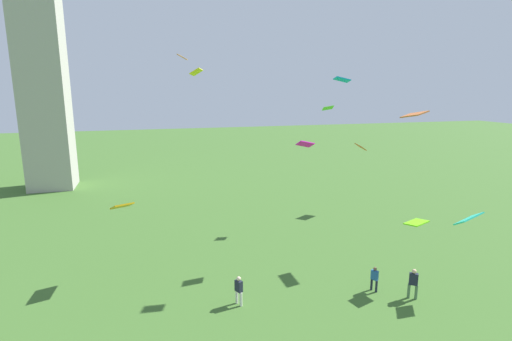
{
  "coord_description": "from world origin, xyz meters",
  "views": [
    {
      "loc": [
        -5.52,
        -2.83,
        12.0
      ],
      "look_at": [
        0.96,
        19.9,
        7.05
      ],
      "focal_mm": 27.34,
      "sensor_mm": 36.0,
      "label": 1
    }
  ],
  "objects_px": {
    "kite_flying_1": "(196,72)",
    "kite_flying_2": "(342,80)",
    "kite_flying_6": "(469,219)",
    "kite_flying_0": "(328,108)",
    "person_4": "(374,278)",
    "kite_flying_9": "(182,57)",
    "person_1": "(413,282)",
    "person_0": "(239,289)",
    "kite_flying_4": "(122,206)",
    "kite_flying_7": "(361,147)",
    "kite_flying_10": "(416,222)",
    "kite_flying_8": "(414,114)",
    "kite_flying_5": "(305,144)"
  },
  "relations": [
    {
      "from": "kite_flying_0",
      "to": "kite_flying_4",
      "type": "bearing_deg",
      "value": -152.84
    },
    {
      "from": "kite_flying_2",
      "to": "kite_flying_7",
      "type": "height_order",
      "value": "kite_flying_2"
    },
    {
      "from": "kite_flying_0",
      "to": "kite_flying_10",
      "type": "xyz_separation_m",
      "value": [
        -0.21,
        -12.91,
        -6.27
      ]
    },
    {
      "from": "kite_flying_1",
      "to": "kite_flying_10",
      "type": "xyz_separation_m",
      "value": [
        12.84,
        -1.47,
        -8.76
      ]
    },
    {
      "from": "kite_flying_4",
      "to": "kite_flying_8",
      "type": "xyz_separation_m",
      "value": [
        20.11,
        -1.12,
        5.41
      ]
    },
    {
      "from": "kite_flying_2",
      "to": "kite_flying_7",
      "type": "xyz_separation_m",
      "value": [
        8.25,
        11.0,
        -6.24
      ]
    },
    {
      "from": "person_4",
      "to": "kite_flying_7",
      "type": "height_order",
      "value": "kite_flying_7"
    },
    {
      "from": "person_1",
      "to": "kite_flying_7",
      "type": "relative_size",
      "value": 1.19
    },
    {
      "from": "kite_flying_8",
      "to": "kite_flying_10",
      "type": "bearing_deg",
      "value": 138.24
    },
    {
      "from": "person_0",
      "to": "kite_flying_1",
      "type": "height_order",
      "value": "kite_flying_1"
    },
    {
      "from": "kite_flying_10",
      "to": "kite_flying_5",
      "type": "bearing_deg",
      "value": -68.51
    },
    {
      "from": "person_0",
      "to": "person_1",
      "type": "distance_m",
      "value": 10.13
    },
    {
      "from": "person_1",
      "to": "kite_flying_8",
      "type": "xyz_separation_m",
      "value": [
        3.98,
        6.23,
        9.2
      ]
    },
    {
      "from": "kite_flying_0",
      "to": "kite_flying_1",
      "type": "distance_m",
      "value": 17.53
    },
    {
      "from": "person_0",
      "to": "kite_flying_5",
      "type": "relative_size",
      "value": 1.41
    },
    {
      "from": "person_0",
      "to": "kite_flying_4",
      "type": "xyz_separation_m",
      "value": [
        -6.24,
        5.21,
        3.86
      ]
    },
    {
      "from": "kite_flying_2",
      "to": "kite_flying_4",
      "type": "xyz_separation_m",
      "value": [
        -13.98,
        1.72,
        -7.77
      ]
    },
    {
      "from": "kite_flying_6",
      "to": "kite_flying_0",
      "type": "bearing_deg",
      "value": 95.3
    },
    {
      "from": "kite_flying_0",
      "to": "kite_flying_9",
      "type": "bearing_deg",
      "value": -149.66
    },
    {
      "from": "kite_flying_7",
      "to": "kite_flying_10",
      "type": "xyz_separation_m",
      "value": [
        -5.07,
        -15.2,
        -2.27
      ]
    },
    {
      "from": "person_4",
      "to": "kite_flying_0",
      "type": "xyz_separation_m",
      "value": [
        2.9,
        12.95,
        9.48
      ]
    },
    {
      "from": "person_0",
      "to": "kite_flying_0",
      "type": "xyz_separation_m",
      "value": [
        11.13,
        12.2,
        9.39
      ]
    },
    {
      "from": "kite_flying_8",
      "to": "kite_flying_1",
      "type": "bearing_deg",
      "value": 91.74
    },
    {
      "from": "person_0",
      "to": "kite_flying_2",
      "type": "height_order",
      "value": "kite_flying_2"
    },
    {
      "from": "kite_flying_4",
      "to": "kite_flying_9",
      "type": "height_order",
      "value": "kite_flying_9"
    },
    {
      "from": "person_1",
      "to": "kite_flying_7",
      "type": "height_order",
      "value": "kite_flying_7"
    },
    {
      "from": "kite_flying_2",
      "to": "kite_flying_6",
      "type": "xyz_separation_m",
      "value": [
        5.46,
        -5.77,
        -7.96
      ]
    },
    {
      "from": "kite_flying_1",
      "to": "kite_flying_0",
      "type": "bearing_deg",
      "value": -26.36
    },
    {
      "from": "kite_flying_5",
      "to": "kite_flying_8",
      "type": "relative_size",
      "value": 0.66
    },
    {
      "from": "person_0",
      "to": "kite_flying_6",
      "type": "xyz_separation_m",
      "value": [
        13.2,
        -2.28,
        3.66
      ]
    },
    {
      "from": "person_0",
      "to": "kite_flying_7",
      "type": "relative_size",
      "value": 1.11
    },
    {
      "from": "person_0",
      "to": "kite_flying_0",
      "type": "distance_m",
      "value": 18.99
    },
    {
      "from": "kite_flying_4",
      "to": "kite_flying_5",
      "type": "height_order",
      "value": "kite_flying_5"
    },
    {
      "from": "kite_flying_4",
      "to": "kite_flying_7",
      "type": "xyz_separation_m",
      "value": [
        22.23,
        9.28,
        1.53
      ]
    },
    {
      "from": "person_4",
      "to": "kite_flying_10",
      "type": "height_order",
      "value": "kite_flying_10"
    },
    {
      "from": "kite_flying_6",
      "to": "kite_flying_7",
      "type": "xyz_separation_m",
      "value": [
        2.79,
        16.77,
        1.73
      ]
    },
    {
      "from": "kite_flying_9",
      "to": "kite_flying_10",
      "type": "height_order",
      "value": "kite_flying_9"
    },
    {
      "from": "person_4",
      "to": "kite_flying_5",
      "type": "bearing_deg",
      "value": 178.4
    },
    {
      "from": "kite_flying_1",
      "to": "kite_flying_2",
      "type": "bearing_deg",
      "value": -51.81
    },
    {
      "from": "kite_flying_7",
      "to": "kite_flying_4",
      "type": "bearing_deg",
      "value": -15.85
    },
    {
      "from": "person_1",
      "to": "kite_flying_8",
      "type": "bearing_deg",
      "value": -87.19
    },
    {
      "from": "kite_flying_1",
      "to": "kite_flying_2",
      "type": "xyz_separation_m",
      "value": [
        9.66,
        2.73,
        -0.25
      ]
    },
    {
      "from": "kite_flying_0",
      "to": "kite_flying_5",
      "type": "height_order",
      "value": "kite_flying_0"
    },
    {
      "from": "person_1",
      "to": "kite_flying_4",
      "type": "height_order",
      "value": "kite_flying_4"
    },
    {
      "from": "person_1",
      "to": "kite_flying_4",
      "type": "distance_m",
      "value": 18.13
    },
    {
      "from": "person_4",
      "to": "kite_flying_8",
      "type": "relative_size",
      "value": 0.83
    },
    {
      "from": "kite_flying_2",
      "to": "person_1",
      "type": "bearing_deg",
      "value": -59.92
    },
    {
      "from": "kite_flying_1",
      "to": "kite_flying_10",
      "type": "bearing_deg",
      "value": -74.14
    },
    {
      "from": "kite_flying_4",
      "to": "kite_flying_6",
      "type": "bearing_deg",
      "value": 52.51
    },
    {
      "from": "person_0",
      "to": "kite_flying_5",
      "type": "bearing_deg",
      "value": -75.79
    }
  ]
}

